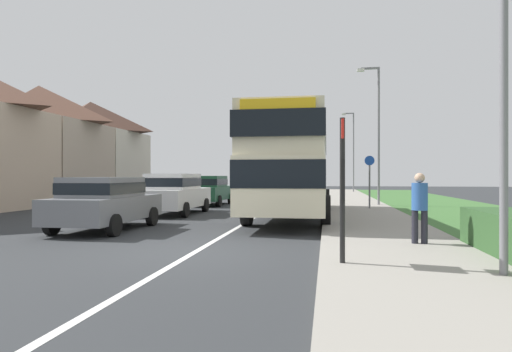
{
  "coord_description": "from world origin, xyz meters",
  "views": [
    {
      "loc": [
        2.74,
        -9.03,
        1.61
      ],
      "look_at": [
        0.58,
        4.29,
        1.6
      ],
      "focal_mm": 30.77,
      "sensor_mm": 36.0,
      "label": 1
    }
  ],
  "objects_px": {
    "double_decker_bus": "(293,162)",
    "street_lamp_mid": "(377,126)",
    "cycle_route_sign": "(370,180)",
    "street_lamp_far": "(352,147)",
    "parked_car_grey": "(105,201)",
    "parked_car_dark_green": "(209,189)",
    "parked_car_white": "(175,192)",
    "pedestrian_at_stop": "(420,205)",
    "bus_stop_sign": "(342,180)"
  },
  "relations": [
    {
      "from": "double_decker_bus",
      "to": "street_lamp_mid",
      "type": "distance_m",
      "value": 7.75
    },
    {
      "from": "cycle_route_sign",
      "to": "street_lamp_far",
      "type": "relative_size",
      "value": 0.33
    },
    {
      "from": "double_decker_bus",
      "to": "parked_car_grey",
      "type": "height_order",
      "value": "double_decker_bus"
    },
    {
      "from": "double_decker_bus",
      "to": "cycle_route_sign",
      "type": "bearing_deg",
      "value": 49.11
    },
    {
      "from": "double_decker_bus",
      "to": "cycle_route_sign",
      "type": "height_order",
      "value": "double_decker_bus"
    },
    {
      "from": "double_decker_bus",
      "to": "parked_car_dark_green",
      "type": "xyz_separation_m",
      "value": [
        -5.08,
        6.43,
        -1.26
      ]
    },
    {
      "from": "double_decker_bus",
      "to": "parked_car_white",
      "type": "height_order",
      "value": "double_decker_bus"
    },
    {
      "from": "parked_car_dark_green",
      "to": "pedestrian_at_stop",
      "type": "relative_size",
      "value": 2.64
    },
    {
      "from": "bus_stop_sign",
      "to": "cycle_route_sign",
      "type": "relative_size",
      "value": 1.03
    },
    {
      "from": "parked_car_dark_green",
      "to": "street_lamp_mid",
      "type": "distance_m",
      "value": 9.47
    },
    {
      "from": "double_decker_bus",
      "to": "parked_car_white",
      "type": "xyz_separation_m",
      "value": [
        -4.99,
        0.68,
        -1.21
      ]
    },
    {
      "from": "parked_car_dark_green",
      "to": "bus_stop_sign",
      "type": "xyz_separation_m",
      "value": [
        6.62,
        -15.62,
        0.65
      ]
    },
    {
      "from": "parked_car_grey",
      "to": "street_lamp_mid",
      "type": "relative_size",
      "value": 0.57
    },
    {
      "from": "double_decker_bus",
      "to": "parked_car_grey",
      "type": "relative_size",
      "value": 2.65
    },
    {
      "from": "bus_stop_sign",
      "to": "double_decker_bus",
      "type": "bearing_deg",
      "value": 99.56
    },
    {
      "from": "bus_stop_sign",
      "to": "parked_car_white",
      "type": "bearing_deg",
      "value": 123.52
    },
    {
      "from": "cycle_route_sign",
      "to": "parked_car_white",
      "type": "bearing_deg",
      "value": -159.77
    },
    {
      "from": "double_decker_bus",
      "to": "parked_car_white",
      "type": "bearing_deg",
      "value": 172.22
    },
    {
      "from": "parked_car_dark_green",
      "to": "street_lamp_mid",
      "type": "xyz_separation_m",
      "value": [
        8.89,
        0.01,
        3.26
      ]
    },
    {
      "from": "bus_stop_sign",
      "to": "cycle_route_sign",
      "type": "distance_m",
      "value": 13.0
    },
    {
      "from": "parked_car_grey",
      "to": "bus_stop_sign",
      "type": "distance_m",
      "value": 8.06
    },
    {
      "from": "cycle_route_sign",
      "to": "street_lamp_far",
      "type": "xyz_separation_m",
      "value": [
        0.45,
        21.65,
        2.9
      ]
    },
    {
      "from": "parked_car_grey",
      "to": "parked_car_dark_green",
      "type": "distance_m",
      "value": 11.23
    },
    {
      "from": "street_lamp_far",
      "to": "parked_car_grey",
      "type": "bearing_deg",
      "value": -106.33
    },
    {
      "from": "street_lamp_far",
      "to": "bus_stop_sign",
      "type": "bearing_deg",
      "value": -93.5
    },
    {
      "from": "parked_car_grey",
      "to": "bus_stop_sign",
      "type": "relative_size",
      "value": 1.59
    },
    {
      "from": "pedestrian_at_stop",
      "to": "cycle_route_sign",
      "type": "height_order",
      "value": "cycle_route_sign"
    },
    {
      "from": "cycle_route_sign",
      "to": "street_lamp_mid",
      "type": "bearing_deg",
      "value": 77.53
    },
    {
      "from": "double_decker_bus",
      "to": "parked_car_dark_green",
      "type": "bearing_deg",
      "value": 128.28
    },
    {
      "from": "parked_car_dark_green",
      "to": "street_lamp_mid",
      "type": "height_order",
      "value": "street_lamp_mid"
    },
    {
      "from": "bus_stop_sign",
      "to": "street_lamp_mid",
      "type": "bearing_deg",
      "value": 81.76
    },
    {
      "from": "bus_stop_sign",
      "to": "parked_car_dark_green",
      "type": "bearing_deg",
      "value": 112.98
    },
    {
      "from": "parked_car_grey",
      "to": "double_decker_bus",
      "type": "bearing_deg",
      "value": 42.87
    },
    {
      "from": "pedestrian_at_stop",
      "to": "street_lamp_mid",
      "type": "bearing_deg",
      "value": 87.77
    },
    {
      "from": "street_lamp_mid",
      "to": "street_lamp_far",
      "type": "bearing_deg",
      "value": 90.47
    },
    {
      "from": "parked_car_white",
      "to": "bus_stop_sign",
      "type": "distance_m",
      "value": 11.86
    },
    {
      "from": "parked_car_white",
      "to": "street_lamp_mid",
      "type": "xyz_separation_m",
      "value": [
        8.8,
        5.76,
        3.22
      ]
    },
    {
      "from": "parked_car_white",
      "to": "street_lamp_far",
      "type": "bearing_deg",
      "value": 70.68
    },
    {
      "from": "pedestrian_at_stop",
      "to": "street_lamp_far",
      "type": "bearing_deg",
      "value": 89.36
    },
    {
      "from": "double_decker_bus",
      "to": "pedestrian_at_stop",
      "type": "height_order",
      "value": "double_decker_bus"
    },
    {
      "from": "parked_car_grey",
      "to": "street_lamp_mid",
      "type": "distance_m",
      "value": 14.77
    },
    {
      "from": "parked_car_grey",
      "to": "parked_car_white",
      "type": "distance_m",
      "value": 5.49
    },
    {
      "from": "parked_car_grey",
      "to": "parked_car_dark_green",
      "type": "bearing_deg",
      "value": 89.5
    },
    {
      "from": "street_lamp_mid",
      "to": "street_lamp_far",
      "type": "height_order",
      "value": "street_lamp_far"
    },
    {
      "from": "parked_car_grey",
      "to": "bus_stop_sign",
      "type": "xyz_separation_m",
      "value": [
        6.72,
        -4.39,
        0.67
      ]
    },
    {
      "from": "parked_car_dark_green",
      "to": "cycle_route_sign",
      "type": "distance_m",
      "value": 8.74
    },
    {
      "from": "street_lamp_far",
      "to": "cycle_route_sign",
      "type": "bearing_deg",
      "value": -91.19
    },
    {
      "from": "pedestrian_at_stop",
      "to": "street_lamp_far",
      "type": "distance_m",
      "value": 32.28
    },
    {
      "from": "bus_stop_sign",
      "to": "street_lamp_far",
      "type": "height_order",
      "value": "street_lamp_far"
    },
    {
      "from": "parked_car_dark_green",
      "to": "pedestrian_at_stop",
      "type": "bearing_deg",
      "value": -57.59
    }
  ]
}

